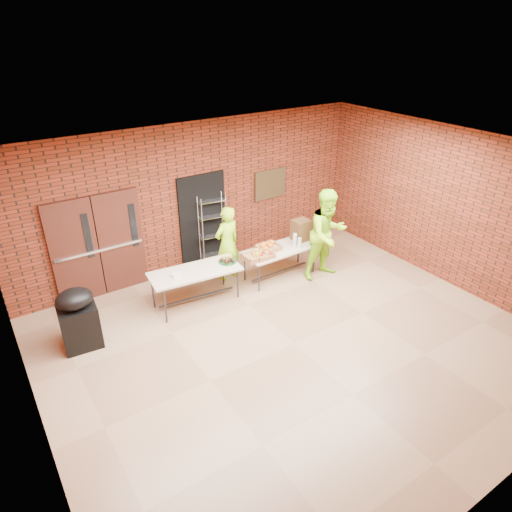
{
  "coord_description": "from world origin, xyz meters",
  "views": [
    {
      "loc": [
        -4.03,
        -4.87,
        5.04
      ],
      "look_at": [
        0.14,
        1.4,
        1.07
      ],
      "focal_mm": 32.0,
      "sensor_mm": 36.0,
      "label": 1
    }
  ],
  "objects": [
    {
      "name": "cup_stack_back",
      "position": [
        1.54,
        2.0,
        0.8
      ],
      "size": [
        0.08,
        0.08,
        0.25
      ],
      "primitive_type": "cylinder",
      "color": "silver",
      "rests_on": "table_right"
    },
    {
      "name": "room",
      "position": [
        0.0,
        0.0,
        1.6
      ],
      "size": [
        8.08,
        7.08,
        3.28
      ],
      "color": "#886649",
      "rests_on": "ground"
    },
    {
      "name": "bronze_plaque",
      "position": [
        1.9,
        3.45,
        1.55
      ],
      "size": [
        0.85,
        0.04,
        0.7
      ],
      "primitive_type": "cube",
      "color": "#392C16",
      "rests_on": "room"
    },
    {
      "name": "coffee_dispenser",
      "position": [
        1.79,
        2.13,
        0.9
      ],
      "size": [
        0.35,
        0.32,
        0.46
      ],
      "primitive_type": "cube",
      "color": "#54341C",
      "rests_on": "table_right"
    },
    {
      "name": "basket_oranges",
      "position": [
        0.91,
        2.1,
        0.73
      ],
      "size": [
        0.47,
        0.36,
        0.15
      ],
      "color": "#B07A47",
      "rests_on": "table_right"
    },
    {
      "name": "muffin_tray",
      "position": [
        -0.1,
        2.06,
        0.76
      ],
      "size": [
        0.37,
        0.37,
        0.09
      ],
      "color": "#144C1E",
      "rests_on": "table_left"
    },
    {
      "name": "basket_bananas",
      "position": [
        0.47,
        1.93,
        0.73
      ],
      "size": [
        0.47,
        0.37,
        0.15
      ],
      "color": "#B07A47",
      "rests_on": "table_right"
    },
    {
      "name": "covered_grill",
      "position": [
        -3.05,
        1.98,
        0.56
      ],
      "size": [
        0.66,
        0.57,
        1.11
      ],
      "rotation": [
        0.0,
        0.0,
        -0.09
      ],
      "color": "black",
      "rests_on": "room"
    },
    {
      "name": "cup_stack_mid",
      "position": [
        1.52,
        1.82,
        0.79
      ],
      "size": [
        0.08,
        0.08,
        0.23
      ],
      "primitive_type": "cylinder",
      "color": "silver",
      "rests_on": "table_right"
    },
    {
      "name": "dark_doorway",
      "position": [
        0.1,
        3.46,
        1.05
      ],
      "size": [
        1.1,
        0.06,
        2.1
      ],
      "primitive_type": "cube",
      "color": "black",
      "rests_on": "room"
    },
    {
      "name": "wire_rack",
      "position": [
        0.26,
        3.32,
        0.83
      ],
      "size": [
        0.63,
        0.28,
        1.66
      ],
      "primitive_type": null,
      "rotation": [
        0.0,
        0.0,
        -0.14
      ],
      "color": "silver",
      "rests_on": "room"
    },
    {
      "name": "volunteer_woman",
      "position": [
        0.19,
        2.57,
        0.82
      ],
      "size": [
        0.65,
        0.48,
        1.64
      ],
      "primitive_type": "imported",
      "rotation": [
        0.0,
        0.0,
        3.3
      ],
      "color": "#A0EE1A",
      "rests_on": "room"
    },
    {
      "name": "table_left",
      "position": [
        -0.81,
        2.09,
        0.66
      ],
      "size": [
        1.81,
        0.91,
        0.72
      ],
      "rotation": [
        0.0,
        0.0,
        -0.1
      ],
      "color": "#BAA98E",
      "rests_on": "room"
    },
    {
      "name": "cup_stack_front",
      "position": [
        1.49,
        1.94,
        0.79
      ],
      "size": [
        0.08,
        0.08,
        0.25
      ],
      "primitive_type": "cylinder",
      "color": "silver",
      "rests_on": "table_right"
    },
    {
      "name": "volunteer_man",
      "position": [
        2.01,
        1.52,
        0.98
      ],
      "size": [
        0.98,
        0.78,
        1.96
      ],
      "primitive_type": "imported",
      "rotation": [
        0.0,
        0.0,
        -0.04
      ],
      "color": "#A0EE1A",
      "rests_on": "room"
    },
    {
      "name": "basket_apples",
      "position": [
        0.64,
        1.87,
        0.72
      ],
      "size": [
        0.4,
        0.31,
        0.13
      ],
      "color": "#B07A47",
      "rests_on": "table_right"
    },
    {
      "name": "napkin_box",
      "position": [
        -1.19,
        2.09,
        0.75
      ],
      "size": [
        0.18,
        0.12,
        0.06
      ],
      "primitive_type": "cube",
      "color": "silver",
      "rests_on": "table_left"
    },
    {
      "name": "table_right",
      "position": [
        1.16,
        2.02,
        0.61
      ],
      "size": [
        1.64,
        0.71,
        0.67
      ],
      "rotation": [
        0.0,
        0.0,
        0.02
      ],
      "color": "#BAA98E",
      "rests_on": "room"
    },
    {
      "name": "double_doors",
      "position": [
        -2.2,
        3.44,
        1.05
      ],
      "size": [
        1.78,
        0.12,
        2.1
      ],
      "color": "#3F1912",
      "rests_on": "room"
    }
  ]
}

